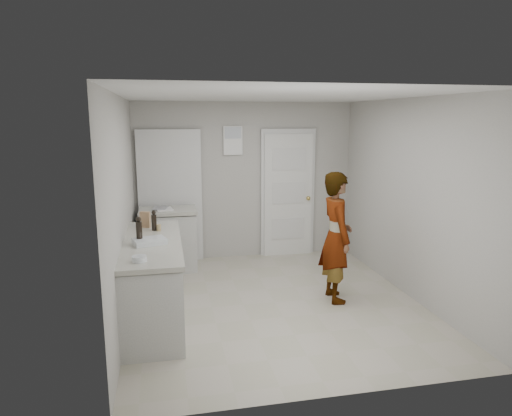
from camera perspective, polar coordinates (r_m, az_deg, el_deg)
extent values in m
plane|color=#B0AB94|center=(5.80, 2.30, -11.67)|extent=(4.00, 4.00, 0.00)
plane|color=#A7A59E|center=(7.36, -1.34, 3.40)|extent=(3.50, 0.00, 3.50)
plane|color=#A7A59E|center=(3.58, 10.16, -5.29)|extent=(3.50, 0.00, 3.50)
plane|color=#A7A59E|center=(5.30, -16.30, -0.16)|extent=(0.00, 4.00, 4.00)
plane|color=#A7A59E|center=(6.09, 18.60, 1.15)|extent=(0.00, 4.00, 4.00)
plane|color=silver|center=(5.34, 2.52, 13.85)|extent=(4.00, 4.00, 0.00)
cube|color=silver|center=(7.49, 4.04, 1.57)|extent=(0.80, 0.05, 2.00)
cube|color=silver|center=(7.51, 3.98, 1.83)|extent=(0.90, 0.04, 2.10)
sphere|color=tan|center=(7.55, 6.55, 1.21)|extent=(0.07, 0.07, 0.07)
cube|color=white|center=(7.24, -2.90, 8.42)|extent=(0.30, 0.02, 0.45)
cube|color=black|center=(7.26, -10.66, 1.25)|extent=(0.90, 0.05, 2.04)
cube|color=silver|center=(7.23, -10.66, 1.29)|extent=(0.98, 0.02, 2.10)
cube|color=silver|center=(5.31, -12.71, -9.17)|extent=(0.60, 1.90, 0.86)
cube|color=black|center=(5.45, -12.53, -13.02)|extent=(0.56, 1.86, 0.08)
cube|color=beige|center=(5.16, -12.93, -4.27)|extent=(0.64, 1.96, 0.05)
cube|color=silver|center=(6.97, -10.83, -4.13)|extent=(0.80, 0.55, 0.86)
cube|color=black|center=(7.09, -10.71, -7.18)|extent=(0.75, 0.54, 0.08)
cube|color=beige|center=(6.87, -10.98, -0.35)|extent=(0.84, 0.61, 0.05)
imported|color=silver|center=(5.72, 9.99, -3.59)|extent=(0.41, 0.60, 1.62)
cube|color=#9A6B4D|center=(5.77, -13.68, -1.42)|extent=(0.13, 0.09, 0.20)
cylinder|color=tan|center=(5.57, -12.05, -2.42)|extent=(0.05, 0.05, 0.08)
cylinder|color=black|center=(5.60, -12.62, -1.78)|extent=(0.06, 0.06, 0.19)
sphere|color=black|center=(5.57, -12.68, -0.56)|extent=(0.05, 0.05, 0.05)
cylinder|color=black|center=(5.04, -14.39, -3.02)|extent=(0.07, 0.07, 0.24)
sphere|color=black|center=(5.01, -14.47, -1.37)|extent=(0.06, 0.06, 0.06)
cube|color=silver|center=(5.03, -13.16, -4.07)|extent=(0.39, 0.32, 0.06)
cube|color=silver|center=(5.03, -13.16, -4.15)|extent=(0.34, 0.27, 0.04)
cylinder|color=silver|center=(4.45, -14.38, -6.16)|extent=(0.14, 0.14, 0.05)
sphere|color=white|center=(4.44, -14.64, -6.21)|extent=(0.05, 0.05, 0.05)
sphere|color=white|center=(4.46, -14.12, -6.11)|extent=(0.05, 0.05, 0.05)
cube|color=white|center=(6.86, -11.39, -0.13)|extent=(0.28, 0.34, 0.01)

